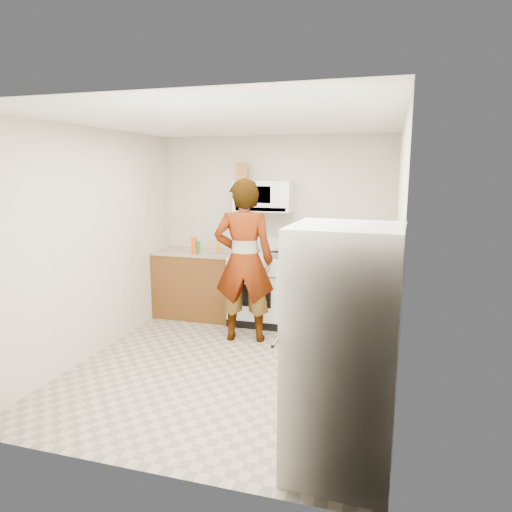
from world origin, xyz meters
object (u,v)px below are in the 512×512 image
at_px(person, 244,261).
at_px(microwave, 264,196).
at_px(fridge, 343,352).
at_px(gas_range, 261,287).
at_px(saucepan, 248,246).
at_px(kettle, 313,248).

bearing_deg(person, microwave, -102.91).
distance_m(microwave, fridge, 3.39).
distance_m(gas_range, saucepan, 0.58).
xyz_separation_m(gas_range, saucepan, (-0.22, 0.11, 0.53)).
bearing_deg(gas_range, kettle, 13.01).
height_order(gas_range, fridge, fridge).
relative_size(person, fridge, 1.15).
bearing_deg(fridge, gas_range, 118.59).
distance_m(microwave, saucepan, 0.72).
bearing_deg(kettle, saucepan, 169.52).
relative_size(microwave, person, 0.39).
height_order(fridge, kettle, fridge).
relative_size(gas_range, person, 0.58).
distance_m(microwave, person, 1.10).
xyz_separation_m(gas_range, kettle, (0.67, 0.16, 0.54)).
relative_size(gas_range, fridge, 0.66).
height_order(microwave, person, person).
bearing_deg(saucepan, kettle, 3.06).
height_order(person, fridge, person).
bearing_deg(saucepan, gas_range, -26.42).
xyz_separation_m(kettle, saucepan, (-0.89, -0.05, -0.01)).
relative_size(microwave, saucepan, 3.31).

